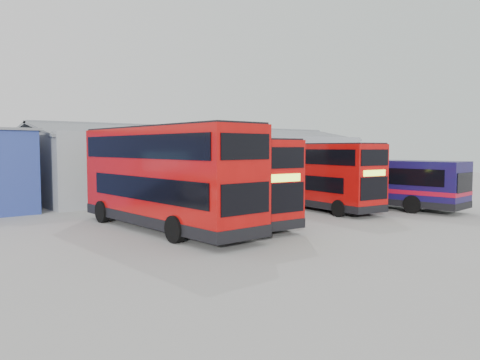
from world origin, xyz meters
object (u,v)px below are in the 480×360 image
Objects in this scene: maintenance_shed at (204,163)px; double_decker_centre at (221,181)px; double_decker_left at (165,179)px; double_decker_right at (314,176)px; single_decker_blue at (375,184)px.

maintenance_shed is 2.90× the size of double_decker_centre.
double_decker_left reaches higher than double_decker_right.
maintenance_shed is at bearing -86.81° from single_decker_blue.
double_decker_left is at bearing -130.31° from maintenance_shed.
double_decker_centre is at bearing -121.99° from maintenance_shed.
maintenance_shed is 2.57× the size of double_decker_left.
maintenance_shed is 2.58× the size of single_decker_blue.
double_decker_left is 1.01× the size of single_decker_blue.
double_decker_right is at bearing -178.31° from double_decker_left.
double_decker_centre is 0.89× the size of single_decker_blue.
double_decker_right is at bearing 7.87° from double_decker_centre.
single_decker_blue is at bearing -2.01° from double_decker_centre.
single_decker_blue is (2.47, -16.40, -1.04)m from maintenance_shed.
single_decker_blue is at bearing 174.17° from double_decker_left.
double_decker_left is at bearing -9.59° from single_decker_blue.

